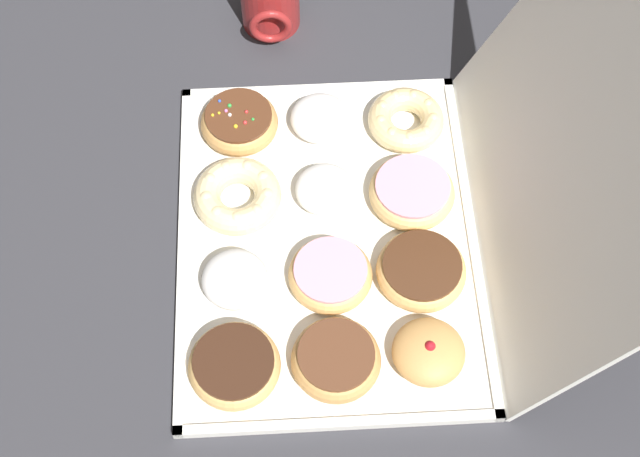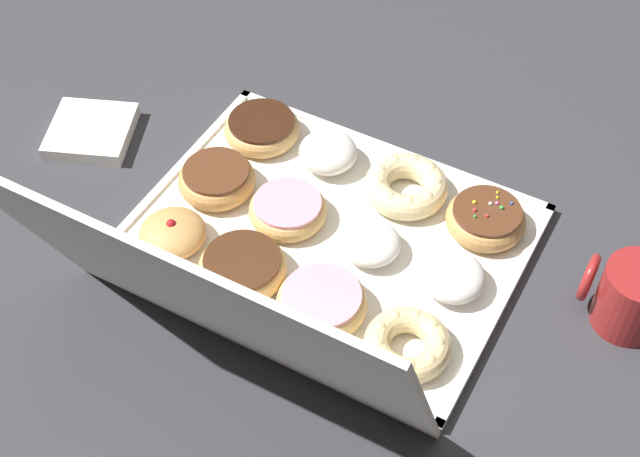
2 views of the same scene
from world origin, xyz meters
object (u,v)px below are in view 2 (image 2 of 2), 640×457
(powdered_filled_donut_5, at_px, (370,244))
(coffee_mug, at_px, (631,295))
(pink_frosted_donut_6, at_px, (289,208))
(pink_frosted_donut_9, at_px, (322,302))
(cruller_donut_8, at_px, (407,344))
(cruller_donut_1, at_px, (406,186))
(powdered_filled_donut_2, at_px, (328,152))
(jelly_filled_donut_11, at_px, (173,233))
(powdered_filled_donut_4, at_px, (453,276))
(donut_box, at_px, (327,237))
(sprinkle_donut_0, at_px, (486,219))
(napkin_stack, at_px, (91,131))
(chocolate_frosted_donut_10, at_px, (243,267))
(chocolate_frosted_donut_3, at_px, (262,128))
(chocolate_frosted_donut_7, at_px, (217,179))

(powdered_filled_donut_5, xyz_separation_m, coffee_mug, (-0.33, -0.07, 0.02))
(pink_frosted_donut_6, relative_size, coffee_mug, 1.00)
(pink_frosted_donut_9, xyz_separation_m, coffee_mug, (-0.34, -0.18, 0.02))
(cruller_donut_8, bearing_deg, cruller_donut_1, -64.34)
(powdered_filled_donut_2, bearing_deg, jelly_filled_donut_11, 64.95)
(powdered_filled_donut_4, height_order, jelly_filled_donut_11, jelly_filled_donut_11)
(powdered_filled_donut_4, xyz_separation_m, cruller_donut_8, (0.01, 0.12, -0.00))
(donut_box, distance_m, pink_frosted_donut_6, 0.07)
(cruller_donut_1, bearing_deg, jelly_filled_donut_11, 44.29)
(sprinkle_donut_0, height_order, coffee_mug, coffee_mug)
(sprinkle_donut_0, relative_size, powdered_filled_donut_5, 1.36)
(napkin_stack, bearing_deg, donut_box, 178.97)
(powdered_filled_donut_5, height_order, chocolate_frosted_donut_10, powdered_filled_donut_5)
(cruller_donut_1, height_order, powdered_filled_donut_5, same)
(powdered_filled_donut_5, distance_m, pink_frosted_donut_9, 0.12)
(pink_frosted_donut_9, relative_size, jelly_filled_donut_11, 1.29)
(powdered_filled_donut_4, distance_m, coffee_mug, 0.22)
(pink_frosted_donut_9, bearing_deg, powdered_filled_donut_4, -137.66)
(powdered_filled_donut_4, relative_size, pink_frosted_donut_9, 0.73)
(napkin_stack, bearing_deg, pink_frosted_donut_9, 165.14)
(powdered_filled_donut_4, bearing_deg, pink_frosted_donut_9, 42.34)
(chocolate_frosted_donut_3, distance_m, coffee_mug, 0.58)
(coffee_mug, bearing_deg, chocolate_frosted_donut_7, 6.47)
(donut_box, xyz_separation_m, coffee_mug, (-0.40, -0.07, 0.04))
(powdered_filled_donut_4, bearing_deg, powdered_filled_donut_5, 1.68)
(chocolate_frosted_donut_7, distance_m, pink_frosted_donut_9, 0.26)
(sprinkle_donut_0, height_order, powdered_filled_donut_4, sprinkle_donut_0)
(sprinkle_donut_0, height_order, chocolate_frosted_donut_3, sprinkle_donut_0)
(chocolate_frosted_donut_10, bearing_deg, cruller_donut_1, -117.95)
(sprinkle_donut_0, distance_m, powdered_filled_donut_2, 0.25)
(sprinkle_donut_0, relative_size, pink_frosted_donut_6, 1.01)
(sprinkle_donut_0, distance_m, chocolate_frosted_donut_3, 0.37)
(cruller_donut_8, relative_size, chocolate_frosted_donut_10, 0.93)
(chocolate_frosted_donut_3, height_order, pink_frosted_donut_9, pink_frosted_donut_9)
(cruller_donut_1, distance_m, cruller_donut_8, 0.27)
(donut_box, relative_size, pink_frosted_donut_6, 4.75)
(pink_frosted_donut_9, bearing_deg, powdered_filled_donut_2, -63.19)
(jelly_filled_donut_11, bearing_deg, coffee_mug, -162.62)
(powdered_filled_donut_5, bearing_deg, jelly_filled_donut_11, 24.63)
(cruller_donut_1, distance_m, napkin_stack, 0.49)
(chocolate_frosted_donut_10, bearing_deg, powdered_filled_donut_4, -154.59)
(powdered_filled_donut_4, relative_size, coffee_mug, 0.78)
(powdered_filled_donut_5, relative_size, cruller_donut_8, 0.75)
(chocolate_frosted_donut_7, xyz_separation_m, coffee_mug, (-0.58, -0.07, 0.02))
(cruller_donut_1, height_order, pink_frosted_donut_9, cruller_donut_1)
(cruller_donut_8, bearing_deg, pink_frosted_donut_9, -2.00)
(sprinkle_donut_0, bearing_deg, chocolate_frosted_donut_3, -1.42)
(powdered_filled_donut_2, relative_size, pink_frosted_donut_6, 0.78)
(chocolate_frosted_donut_7, xyz_separation_m, chocolate_frosted_donut_10, (-0.12, 0.12, -0.00))
(jelly_filled_donut_11, relative_size, napkin_stack, 0.75)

